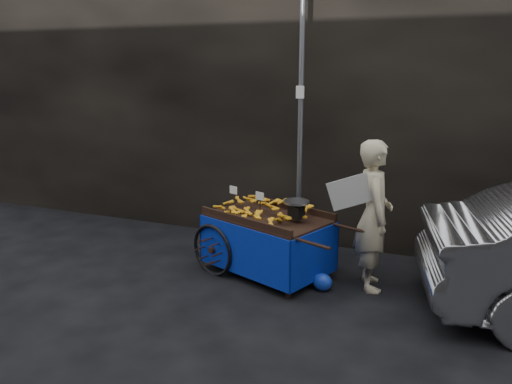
% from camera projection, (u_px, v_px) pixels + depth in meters
% --- Properties ---
extents(ground, '(80.00, 80.00, 0.00)m').
position_uv_depth(ground, '(248.00, 277.00, 6.73)').
color(ground, black).
rests_on(ground, ground).
extents(building_wall, '(13.50, 2.00, 5.00)m').
position_uv_depth(building_wall, '(329.00, 83.00, 8.32)').
color(building_wall, black).
rests_on(building_wall, ground).
extents(street_pole, '(0.12, 0.10, 4.00)m').
position_uv_depth(street_pole, '(301.00, 119.00, 7.31)').
color(street_pole, slate).
rests_on(street_pole, ground).
extents(banana_cart, '(2.38, 1.67, 1.18)m').
position_uv_depth(banana_cart, '(265.00, 221.00, 6.71)').
color(banana_cart, black).
rests_on(banana_cart, ground).
extents(vendor, '(0.88, 0.80, 1.91)m').
position_uv_depth(vendor, '(374.00, 215.00, 6.21)').
color(vendor, '#C0B28F').
rests_on(vendor, ground).
extents(plastic_bag, '(0.25, 0.20, 0.23)m').
position_uv_depth(plastic_bag, '(322.00, 282.00, 6.29)').
color(plastic_bag, '#193ABD').
rests_on(plastic_bag, ground).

